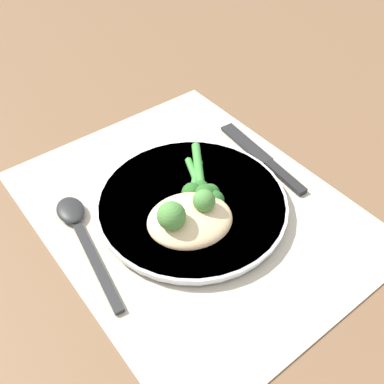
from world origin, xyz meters
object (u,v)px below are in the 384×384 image
Objects in this scene: plate at (192,203)px; spoon at (77,223)px; chicken_fillet at (190,220)px; broccoli_stalk_rear at (201,187)px; broccoli_stalk_left at (205,197)px; knife at (263,158)px; broccoli_stalk_front at (184,216)px.

plate is 0.15m from spoon.
chicken_fillet is 1.18× the size of broccoli_stalk_rear.
spoon is at bearing -6.08° from broccoli_stalk_left.
chicken_fillet is 0.71× the size of knife.
plate is 2.12× the size of broccoli_stalk_front.
spoon is (-0.10, -0.10, -0.02)m from chicken_fillet.
spoon is (-0.09, -0.10, -0.02)m from broccoli_stalk_front.
plate reaches higher than knife.
broccoli_stalk_front is 0.61× the size of spoon.
broccoli_stalk_left is at bearing 118.07° from chicken_fillet.
broccoli_stalk_left reaches higher than plate.
broccoli_stalk_left is at bearing -120.78° from broccoli_stalk_front.
chicken_fillet is 0.14m from spoon.
broccoli_stalk_rear is 0.57× the size of spoon.
knife is (-0.04, 0.17, -0.02)m from broccoli_stalk_front.
broccoli_stalk_front is at bearing -51.97° from plate.
plate is at bearing -96.05° from broccoli_stalk_front.
chicken_fillet is 0.06m from broccoli_stalk_rear.
spoon is at bearing 11.77° from broccoli_stalk_rear.
broccoli_stalk_rear reaches higher than spoon.
broccoli_stalk_front is at bearing -31.81° from spoon.
spoon is (-0.06, -0.15, -0.02)m from broccoli_stalk_rear.
chicken_fillet is at bearing 134.01° from broccoli_stalk_front.
chicken_fillet is at bearing 51.11° from broccoli_stalk_left.
broccoli_stalk_front is at bearing 63.87° from broccoli_stalk_rear.
chicken_fillet is at bearing -40.89° from plate.
broccoli_stalk_front is 0.65× the size of knife.
chicken_fillet reaches higher than broccoli_stalk_front.
spoon is (-0.08, -0.14, -0.02)m from broccoli_stalk_left.
broccoli_stalk_rear is (-0.03, 0.05, 0.00)m from broccoli_stalk_front.
broccoli_stalk_front is 0.05m from broccoli_stalk_rear.
spoon is at bearing 5.20° from broccoli_stalk_front.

